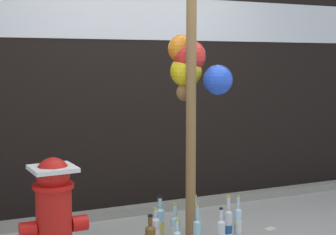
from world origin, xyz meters
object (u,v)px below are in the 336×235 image
(fire_hydrant, at_px, (54,213))
(bottle_5, at_px, (192,219))
(bottle_3, at_px, (175,229))
(memorial_post, at_px, (192,41))
(bottle_8, at_px, (195,226))
(bottle_7, at_px, (160,224))
(bottle_4, at_px, (238,224))
(bottle_9, at_px, (155,232))
(bottle_6, at_px, (228,226))

(fire_hydrant, xyz_separation_m, bottle_5, (1.22, 0.30, -0.29))
(bottle_3, bearing_deg, memorial_post, -28.82)
(bottle_5, xyz_separation_m, bottle_8, (-0.08, -0.21, 0.02))
(bottle_7, bearing_deg, bottle_8, -31.50)
(bottle_4, xyz_separation_m, bottle_9, (-0.66, 0.15, -0.02))
(bottle_3, distance_m, bottle_4, 0.51)
(bottle_5, xyz_separation_m, bottle_6, (0.15, -0.33, 0.02))
(fire_hydrant, relative_size, bottle_7, 2.12)
(bottle_4, relative_size, bottle_8, 0.97)
(bottle_7, bearing_deg, bottle_6, -29.20)
(bottle_3, bearing_deg, bottle_9, -173.67)
(bottle_5, bearing_deg, bottle_3, -146.27)
(memorial_post, bearing_deg, bottle_6, -22.26)
(bottle_5, relative_size, bottle_7, 0.94)
(fire_hydrant, relative_size, bottle_5, 2.27)
(memorial_post, height_order, bottle_3, memorial_post)
(bottle_7, distance_m, bottle_8, 0.28)
(fire_hydrant, bearing_deg, memorial_post, 4.60)
(bottle_5, height_order, bottle_7, bottle_7)
(memorial_post, relative_size, bottle_5, 8.21)
(bottle_7, relative_size, bottle_8, 0.95)
(bottle_9, bearing_deg, bottle_5, 22.98)
(bottle_4, bearing_deg, bottle_5, 127.59)
(memorial_post, height_order, bottle_6, memorial_post)
(memorial_post, distance_m, bottle_4, 1.51)
(bottle_4, bearing_deg, bottle_8, 161.01)
(memorial_post, xyz_separation_m, bottle_6, (0.27, -0.11, -1.46))
(bottle_6, height_order, bottle_7, bottle_6)
(bottle_6, height_order, bottle_9, bottle_6)
(fire_hydrant, height_order, bottle_5, fire_hydrant)
(bottle_7, distance_m, bottle_9, 0.14)
(bottle_5, height_order, bottle_6, bottle_6)
(bottle_5, height_order, bottle_8, bottle_8)
(bottle_3, height_order, bottle_8, bottle_8)
(fire_hydrant, relative_size, bottle_6, 2.01)
(bottle_3, xyz_separation_m, bottle_4, (0.48, -0.17, 0.03))
(bottle_6, bearing_deg, bottle_9, 164.81)
(bottle_7, height_order, bottle_9, bottle_7)
(bottle_5, bearing_deg, bottle_9, -157.02)
(bottle_7, bearing_deg, bottle_9, -127.60)
(bottle_8, bearing_deg, bottle_9, 174.14)
(memorial_post, relative_size, bottle_6, 7.30)
(bottle_9, bearing_deg, bottle_4, -12.64)
(fire_hydrant, height_order, bottle_9, fire_hydrant)
(bottle_3, height_order, bottle_4, bottle_4)
(bottle_4, bearing_deg, memorial_post, 163.89)
(fire_hydrant, height_order, bottle_4, fire_hydrant)
(fire_hydrant, distance_m, bottle_8, 1.17)
(bottle_6, bearing_deg, fire_hydrant, 179.05)
(bottle_9, bearing_deg, bottle_3, 6.33)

